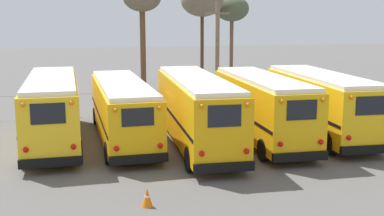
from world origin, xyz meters
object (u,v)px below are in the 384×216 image
Objects in this scene: utility_pole at (217,50)px; traffic_cone at (147,197)px; school_bus_3 at (261,106)px; school_bus_4 at (320,102)px; school_bus_0 at (53,107)px; school_bus_1 at (122,108)px; school_bus_2 at (196,108)px; bare_tree_1 at (202,1)px; bare_tree_0 at (232,10)px; bare_tree_2 at (142,1)px.

utility_pole is 21.09m from traffic_cone.
school_bus_3 is 3.39m from school_bus_4.
school_bus_0 is at bearing -137.86° from utility_pole.
traffic_cone is (0.04, -9.09, -1.31)m from school_bus_1.
bare_tree_1 is (4.73, 17.94, 5.65)m from school_bus_2.
bare_tree_1 is at bearing 72.25° from traffic_cone.
bare_tree_1 reaches higher than school_bus_3.
bare_tree_1 is (11.48, 16.01, 5.68)m from school_bus_0.
school_bus_2 is 1.11× the size of school_bus_4.
school_bus_4 is (10.14, -1.40, 0.15)m from school_bus_1.
school_bus_3 reaches higher than traffic_cone.
bare_tree_0 is at bearing 68.13° from school_bus_2.
bare_tree_2 reaches higher than school_bus_4.
school_bus_2 is 1.23× the size of bare_tree_1.
traffic_cone is at bearing -112.66° from bare_tree_0.
school_bus_2 is 1.13× the size of school_bus_3.
bare_tree_0 is 0.90× the size of bare_tree_1.
school_bus_1 is 13.03m from utility_pole.
bare_tree_1 reaches higher than utility_pole.
bare_tree_2 is (-7.64, 12.92, 5.50)m from school_bus_4.
utility_pole is 8.72m from bare_tree_0.
bare_tree_2 reaches higher than school_bus_1.
bare_tree_2 reaches higher than utility_pole.
school_bus_2 is at bearing -110.16° from utility_pole.
school_bus_0 is 1.18× the size of bare_tree_1.
school_bus_3 is 14.97m from bare_tree_2.
utility_pole is 6.96m from bare_tree_1.
bare_tree_0 reaches higher than school_bus_4.
school_bus_0 is 1.09× the size of school_bus_3.
school_bus_4 is at bearing -59.40° from bare_tree_2.
bare_tree_1 is at bearing 63.28° from school_bus_1.
school_bus_4 is 15.59× the size of traffic_cone.
traffic_cone is at bearing -69.57° from school_bus_0.
school_bus_3 is at bearing -10.16° from school_bus_0.
school_bus_2 is 1.27× the size of bare_tree_2.
utility_pole is at bearing 52.61° from school_bus_1.
bare_tree_1 is at bearing 96.62° from school_bus_4.
bare_tree_1 is 27.40m from traffic_cone.
school_bus_1 is (3.38, -0.09, -0.15)m from school_bus_0.
bare_tree_0 is 29.69m from traffic_cone.
traffic_cone is (-2.45, -20.62, -6.96)m from bare_tree_2.
utility_pole is (7.80, 10.21, 2.15)m from school_bus_1.
traffic_cone is (3.42, -9.18, -1.46)m from school_bus_0.
school_bus_3 is at bearing 47.64° from traffic_cone.
bare_tree_1 is (-2.03, 17.50, 5.68)m from school_bus_4.
school_bus_1 reaches higher than traffic_cone.
school_bus_0 reaches higher than traffic_cone.
school_bus_0 is 10.30m from school_bus_3.
school_bus_0 is 9.90m from traffic_cone.
school_bus_2 is (6.76, -1.93, 0.04)m from school_bus_0.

